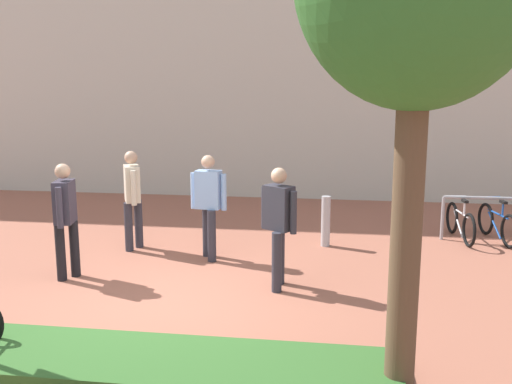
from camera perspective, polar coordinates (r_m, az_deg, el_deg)
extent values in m
plane|color=#9E5B47|center=(7.83, -9.11, -10.80)|extent=(60.00, 60.00, 0.00)
cube|color=#336028|center=(6.52, -19.20, -15.18)|extent=(7.00, 1.10, 0.16)
cylinder|color=brown|center=(5.37, 14.61, -4.67)|extent=(0.28, 0.28, 2.94)
cylinder|color=#99999E|center=(11.14, 17.97, -2.49)|extent=(0.06, 0.06, 0.80)
torus|color=black|center=(10.82, 20.34, -3.56)|extent=(0.13, 0.61, 0.61)
torus|color=black|center=(11.68, 18.83, -2.42)|extent=(0.13, 0.61, 0.61)
cylinder|color=silver|center=(11.21, 19.62, -1.96)|extent=(0.13, 0.77, 0.03)
cylinder|color=silver|center=(11.34, 19.40, -3.01)|extent=(0.10, 0.56, 0.40)
cylinder|color=silver|center=(11.03, 19.93, -1.60)|extent=(0.03, 0.03, 0.26)
cube|color=black|center=(11.00, 19.98, -0.85)|extent=(0.10, 0.19, 0.05)
cylinder|color=silver|center=(11.49, 19.13, -0.41)|extent=(0.39, 0.09, 0.04)
torus|color=black|center=(11.00, 23.80, -3.58)|extent=(0.17, 0.61, 0.61)
torus|color=black|center=(11.82, 21.77, -2.48)|extent=(0.17, 0.61, 0.61)
cylinder|color=#194CA5|center=(11.36, 22.82, -2.02)|extent=(0.18, 0.76, 0.03)
cylinder|color=#194CA5|center=(11.49, 22.54, -3.05)|extent=(0.14, 0.55, 0.40)
cylinder|color=#194CA5|center=(11.19, 23.24, -1.66)|extent=(0.03, 0.03, 0.26)
cube|color=black|center=(11.16, 23.29, -0.92)|extent=(0.11, 0.19, 0.05)
cylinder|color=#194CA5|center=(11.63, 22.15, -0.48)|extent=(0.39, 0.11, 0.04)
cylinder|color=#ADADB2|center=(10.25, 6.91, -2.89)|extent=(0.16, 0.16, 0.90)
cylinder|color=black|center=(9.03, -17.52, -5.38)|extent=(0.14, 0.14, 0.85)
cylinder|color=black|center=(8.91, -18.78, -5.68)|extent=(0.14, 0.14, 0.85)
cube|color=#383342|center=(8.80, -18.42, -0.93)|extent=(0.31, 0.44, 0.62)
cylinder|color=#383342|center=(9.05, -17.97, -0.79)|extent=(0.09, 0.09, 0.59)
cylinder|color=#383342|center=(8.56, -18.88, -1.49)|extent=(0.09, 0.09, 0.59)
sphere|color=tan|center=(8.72, -18.60, 1.97)|extent=(0.22, 0.22, 0.22)
cylinder|color=#2D2D38|center=(10.12, -12.49, -3.40)|extent=(0.14, 0.14, 0.85)
cylinder|color=#2D2D38|center=(10.31, -11.54, -3.09)|extent=(0.14, 0.14, 0.85)
cube|color=beige|center=(10.06, -12.17, 0.82)|extent=(0.39, 0.46, 0.62)
cylinder|color=beige|center=(9.81, -12.02, 0.39)|extent=(0.09, 0.09, 0.59)
cylinder|color=beige|center=(10.32, -12.30, 0.89)|extent=(0.09, 0.09, 0.59)
sphere|color=tan|center=(9.99, -12.28, 3.36)|extent=(0.22, 0.22, 0.22)
cylinder|color=#2D2D38|center=(8.00, 2.07, -6.97)|extent=(0.14, 0.14, 0.85)
cylinder|color=#2D2D38|center=(8.32, 2.37, -6.27)|extent=(0.14, 0.14, 0.85)
cube|color=#2D2D38|center=(7.97, 2.26, -1.57)|extent=(0.47, 0.42, 0.62)
cylinder|color=#2D2D38|center=(7.82, 3.73, -2.06)|extent=(0.09, 0.09, 0.59)
cylinder|color=#2D2D38|center=(8.14, 0.84, -1.52)|extent=(0.09, 0.09, 0.59)
sphere|color=tan|center=(7.88, 2.28, 1.63)|extent=(0.22, 0.22, 0.22)
cylinder|color=#2D2D38|center=(9.63, -4.90, -3.89)|extent=(0.14, 0.14, 0.85)
cylinder|color=#2D2D38|center=(9.34, -4.41, -4.36)|extent=(0.14, 0.14, 0.85)
cube|color=#8CB2E5|center=(9.32, -4.73, 0.24)|extent=(0.43, 0.29, 0.62)
cylinder|color=#8CB2E5|center=(9.42, -6.21, 0.13)|extent=(0.09, 0.09, 0.59)
cylinder|color=#8CB2E5|center=(9.24, -3.21, -0.02)|extent=(0.09, 0.09, 0.59)
sphere|color=tan|center=(9.25, -4.77, 2.98)|extent=(0.22, 0.22, 0.22)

